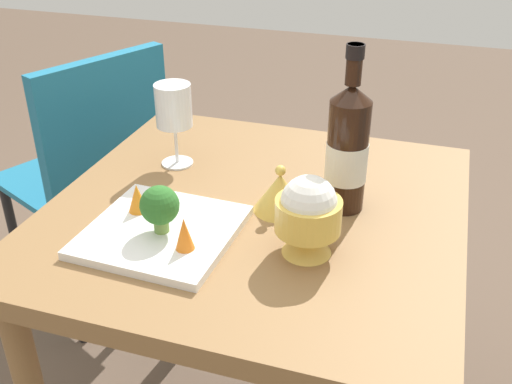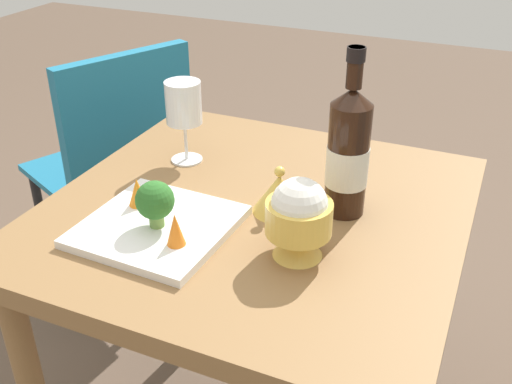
{
  "view_description": "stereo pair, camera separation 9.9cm",
  "coord_description": "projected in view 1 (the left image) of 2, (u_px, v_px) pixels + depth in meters",
  "views": [
    {
      "loc": [
        0.3,
        -0.94,
        1.31
      ],
      "look_at": [
        0.0,
        0.0,
        0.75
      ],
      "focal_mm": 42.18,
      "sensor_mm": 36.0,
      "label": 1
    },
    {
      "loc": [
        0.39,
        -0.9,
        1.31
      ],
      "look_at": [
        0.0,
        0.0,
        0.75
      ],
      "focal_mm": 42.18,
      "sensor_mm": 36.0,
      "label": 2
    }
  ],
  "objects": [
    {
      "name": "dining_table",
      "position": [
        256.0,
        249.0,
        1.19
      ],
      "size": [
        0.77,
        0.77,
        0.72
      ],
      "color": "olive",
      "rests_on": "ground_plane"
    },
    {
      "name": "serving_plate",
      "position": [
        162.0,
        232.0,
        1.05
      ],
      "size": [
        0.26,
        0.26,
        0.02
      ],
      "rotation": [
        0.0,
        0.0,
        -0.04
      ],
      "color": "white",
      "rests_on": "dining_table"
    },
    {
      "name": "broccoli_floret",
      "position": [
        160.0,
        206.0,
        1.02
      ],
      "size": [
        0.07,
        0.07,
        0.09
      ],
      "color": "#729E4C",
      "rests_on": "serving_plate"
    },
    {
      "name": "rice_bowl",
      "position": [
        308.0,
        214.0,
        0.98
      ],
      "size": [
        0.11,
        0.11,
        0.14
      ],
      "color": "gold",
      "rests_on": "dining_table"
    },
    {
      "name": "rice_bowl_lid",
      "position": [
        279.0,
        193.0,
        1.11
      ],
      "size": [
        0.1,
        0.1,
        0.09
      ],
      "color": "gold",
      "rests_on": "dining_table"
    },
    {
      "name": "chair_by_wall",
      "position": [
        96.0,
        161.0,
        1.74
      ],
      "size": [
        0.53,
        0.53,
        0.85
      ],
      "rotation": [
        0.0,
        0.0,
        1.14
      ],
      "color": "teal",
      "rests_on": "ground_plane"
    },
    {
      "name": "carrot_garnish_left",
      "position": [
        137.0,
        198.0,
        1.09
      ],
      "size": [
        0.04,
        0.04,
        0.05
      ],
      "color": "orange",
      "rests_on": "serving_plate"
    },
    {
      "name": "carrot_garnish_right",
      "position": [
        184.0,
        234.0,
        0.98
      ],
      "size": [
        0.03,
        0.03,
        0.06
      ],
      "color": "orange",
      "rests_on": "serving_plate"
    },
    {
      "name": "wine_bottle",
      "position": [
        347.0,
        148.0,
        1.08
      ],
      "size": [
        0.08,
        0.08,
        0.31
      ],
      "color": "black",
      "rests_on": "dining_table"
    },
    {
      "name": "wine_glass",
      "position": [
        174.0,
        108.0,
        1.24
      ],
      "size": [
        0.08,
        0.08,
        0.18
      ],
      "color": "white",
      "rests_on": "dining_table"
    }
  ]
}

